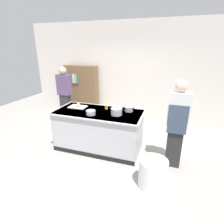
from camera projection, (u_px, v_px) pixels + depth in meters
name	position (u px, v px, depth m)	size (l,w,h in m)	color
ground_plane	(99.00, 147.00, 4.28)	(10.00, 10.00, 0.00)	#9E9991
back_wall	(124.00, 72.00, 5.64)	(6.40, 0.12, 3.00)	silver
counter_island	(99.00, 129.00, 4.12)	(1.98, 0.98, 0.90)	#B7BABF
cutting_board	(78.00, 107.00, 4.26)	(0.40, 0.28, 0.02)	silver
onion	(78.00, 105.00, 4.23)	(0.09, 0.09, 0.09)	tan
stock_pot	(116.00, 112.00, 3.76)	(0.30, 0.24, 0.14)	#B7BABF
sauce_pan	(129.00, 109.00, 3.97)	(0.25, 0.18, 0.11)	#99999E
mixing_bowl	(91.00, 113.00, 3.78)	(0.20, 0.20, 0.09)	#B7BABF
juice_cup	(106.00, 107.00, 4.11)	(0.07, 0.07, 0.10)	yellow
trash_bin	(153.00, 173.00, 3.00)	(0.47, 0.47, 0.51)	white
person_chef	(177.00, 123.00, 3.34)	(0.38, 0.25, 1.72)	#292929
person_guest	(65.00, 94.00, 5.42)	(0.38, 0.24, 1.72)	#323232
bookshelf	(82.00, 91.00, 6.01)	(1.10, 0.31, 1.70)	brown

